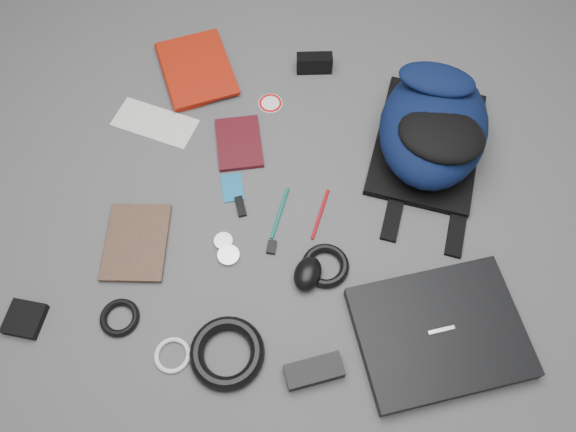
# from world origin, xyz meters

# --- Properties ---
(ground) EXTENTS (4.00, 4.00, 0.00)m
(ground) POSITION_xyz_m (0.00, 0.00, 0.00)
(ground) COLOR #4F4F51
(ground) RESTS_ON ground
(backpack) EXTENTS (0.37, 0.49, 0.19)m
(backpack) POSITION_xyz_m (0.36, 0.29, 0.09)
(backpack) COLOR black
(backpack) RESTS_ON ground
(laptop) EXTENTS (0.47, 0.42, 0.04)m
(laptop) POSITION_xyz_m (0.40, -0.26, 0.02)
(laptop) COLOR black
(laptop) RESTS_ON ground
(textbook_red) EXTENTS (0.31, 0.34, 0.03)m
(textbook_red) POSITION_xyz_m (-0.44, 0.42, 0.02)
(textbook_red) COLOR maroon
(textbook_red) RESTS_ON ground
(comic_book) EXTENTS (0.19, 0.24, 0.02)m
(comic_book) POSITION_xyz_m (-0.46, -0.14, 0.01)
(comic_book) COLOR #9A5A0B
(comic_book) RESTS_ON ground
(envelope) EXTENTS (0.26, 0.16, 0.00)m
(envelope) POSITION_xyz_m (-0.43, 0.26, 0.00)
(envelope) COLOR silver
(envelope) RESTS_ON ground
(dvd_case) EXTENTS (0.17, 0.21, 0.01)m
(dvd_case) POSITION_xyz_m (-0.17, 0.22, 0.01)
(dvd_case) COLOR #380A10
(dvd_case) RESTS_ON ground
(compact_camera) EXTENTS (0.11, 0.06, 0.06)m
(compact_camera) POSITION_xyz_m (0.01, 0.53, 0.03)
(compact_camera) COLOR black
(compact_camera) RESTS_ON ground
(sticker_disc) EXTENTS (0.07, 0.07, 0.00)m
(sticker_disc) POSITION_xyz_m (-0.11, 0.38, 0.00)
(sticker_disc) COLOR white
(sticker_disc) RESTS_ON ground
(pen_teal) EXTENTS (0.03, 0.16, 0.01)m
(pen_teal) POSITION_xyz_m (-0.02, 0.01, 0.00)
(pen_teal) COLOR #0B6954
(pen_teal) RESTS_ON ground
(pen_red) EXTENTS (0.03, 0.15, 0.01)m
(pen_red) POSITION_xyz_m (0.08, 0.03, 0.00)
(pen_red) COLOR #AA0D11
(pen_red) RESTS_ON ground
(id_badge) EXTENTS (0.08, 0.10, 0.00)m
(id_badge) POSITION_xyz_m (-0.17, 0.08, 0.00)
(id_badge) COLOR #156AA3
(id_badge) RESTS_ON ground
(usb_black) EXTENTS (0.04, 0.06, 0.01)m
(usb_black) POSITION_xyz_m (-0.13, 0.02, 0.01)
(usb_black) COLOR black
(usb_black) RESTS_ON ground
(key_fob) EXTENTS (0.02, 0.04, 0.01)m
(key_fob) POSITION_xyz_m (-0.03, -0.09, 0.01)
(key_fob) COLOR black
(key_fob) RESTS_ON ground
(mouse) EXTENTS (0.09, 0.11, 0.05)m
(mouse) POSITION_xyz_m (0.07, -0.16, 0.02)
(mouse) COLOR black
(mouse) RESTS_ON ground
(headphone_left) EXTENTS (0.06, 0.06, 0.01)m
(headphone_left) POSITION_xyz_m (-0.16, -0.09, 0.01)
(headphone_left) COLOR #B4B5B6
(headphone_left) RESTS_ON ground
(headphone_right) EXTENTS (0.08, 0.08, 0.01)m
(headphone_right) POSITION_xyz_m (-0.14, -0.13, 0.01)
(headphone_right) COLOR silver
(headphone_right) RESTS_ON ground
(cable_coil) EXTENTS (0.15, 0.15, 0.02)m
(cable_coil) POSITION_xyz_m (0.11, -0.12, 0.01)
(cable_coil) COLOR black
(cable_coil) RESTS_ON ground
(power_brick) EXTENTS (0.15, 0.11, 0.03)m
(power_brick) POSITION_xyz_m (0.12, -0.39, 0.02)
(power_brick) COLOR black
(power_brick) RESTS_ON ground
(power_cord_coil) EXTENTS (0.21, 0.21, 0.03)m
(power_cord_coil) POSITION_xyz_m (-0.09, -0.38, 0.02)
(power_cord_coil) COLOR black
(power_cord_coil) RESTS_ON ground
(pouch) EXTENTS (0.09, 0.09, 0.02)m
(pouch) POSITION_xyz_m (-0.60, -0.37, 0.01)
(pouch) COLOR black
(pouch) RESTS_ON ground
(earbud_coil) EXTENTS (0.13, 0.13, 0.02)m
(earbud_coil) POSITION_xyz_m (-0.37, -0.33, 0.01)
(earbud_coil) COLOR black
(earbud_coil) RESTS_ON ground
(white_cable_coil) EXTENTS (0.10, 0.10, 0.01)m
(white_cable_coil) POSITION_xyz_m (-0.22, -0.40, 0.01)
(white_cable_coil) COLOR white
(white_cable_coil) RESTS_ON ground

